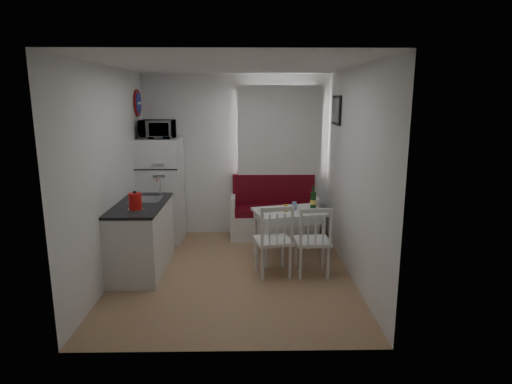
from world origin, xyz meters
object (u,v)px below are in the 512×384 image
at_px(microwave, 157,129).
at_px(wine_bottle, 313,197).
at_px(kitchen_counter, 142,237).
at_px(dining_table, 289,216).
at_px(kettle, 135,201).
at_px(chair_right, 314,234).
at_px(fridge, 161,190).
at_px(bench, 274,217).
at_px(chair_left, 274,233).

relative_size(microwave, wine_bottle, 1.52).
relative_size(kitchen_counter, microwave, 2.61).
bearing_deg(dining_table, kitchen_counter, 176.27).
distance_m(microwave, kettle, 1.75).
xyz_separation_m(chair_right, fridge, (-2.19, 1.52, 0.25)).
bearing_deg(microwave, bench, 5.20).
height_order(chair_left, fridge, fridge).
bearing_deg(dining_table, chair_right, -84.31).
height_order(chair_right, microwave, microwave).
xyz_separation_m(bench, fridge, (-1.79, -0.11, 0.48)).
distance_m(microwave, wine_bottle, 2.56).
bearing_deg(chair_left, fridge, 126.47).
bearing_deg(microwave, kitchen_counter, -90.94).
bearing_deg(wine_bottle, chair_right, -97.45).
relative_size(chair_left, kettle, 2.10).
xyz_separation_m(dining_table, kettle, (-1.91, -0.78, 0.41)).
bearing_deg(chair_right, dining_table, 107.74).
xyz_separation_m(dining_table, fridge, (-1.94, 0.86, 0.19)).
bearing_deg(microwave, kettle, -88.92).
relative_size(microwave, kettle, 2.07).
bearing_deg(fridge, kitchen_counter, -90.90).
xyz_separation_m(microwave, kettle, (0.03, -1.59, -0.74)).
distance_m(dining_table, wine_bottle, 0.44).
height_order(kitchen_counter, dining_table, kitchen_counter).
bearing_deg(bench, microwave, -174.80).
relative_size(chair_right, wine_bottle, 1.47).
bearing_deg(wine_bottle, microwave, 162.82).
xyz_separation_m(bench, kettle, (-1.76, -1.75, 0.69)).
relative_size(dining_table, chair_left, 2.06).
relative_size(bench, chair_right, 2.86).
height_order(bench, microwave, microwave).
relative_size(kitchen_counter, bench, 0.94).
xyz_separation_m(kettle, wine_bottle, (2.26, 0.88, -0.16)).
height_order(dining_table, wine_bottle, wine_bottle).
distance_m(kitchen_counter, wine_bottle, 2.39).
bearing_deg(wine_bottle, dining_table, -164.05).
bearing_deg(chair_right, wine_bottle, 79.66).
xyz_separation_m(chair_left, microwave, (-1.69, 1.47, 1.18)).
height_order(bench, dining_table, bench).
distance_m(dining_table, kettle, 2.10).
bearing_deg(kitchen_counter, wine_bottle, 11.94).
distance_m(bench, kettle, 2.58).
xyz_separation_m(chair_right, kettle, (-2.16, -0.12, 0.46)).
bearing_deg(kettle, microwave, 91.08).
bearing_deg(bench, kitchen_counter, -143.09).
height_order(dining_table, kettle, kettle).
bearing_deg(bench, fridge, -176.40).
distance_m(bench, fridge, 1.85).
relative_size(bench, microwave, 2.77).
bearing_deg(wine_bottle, kitchen_counter, -168.06).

